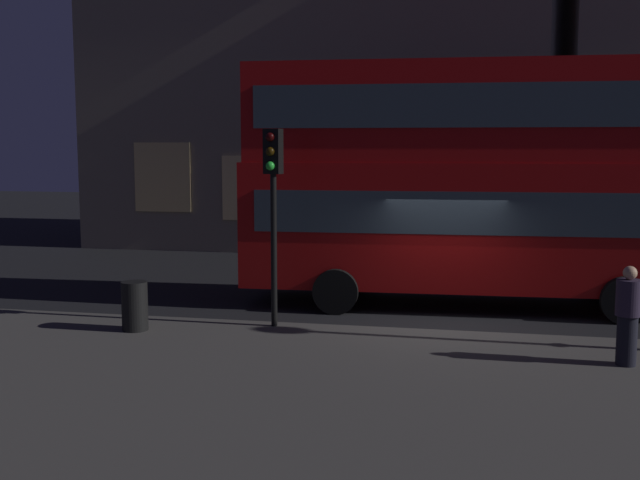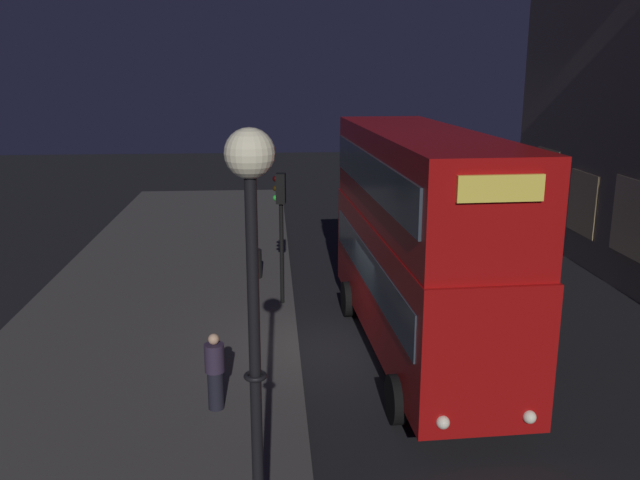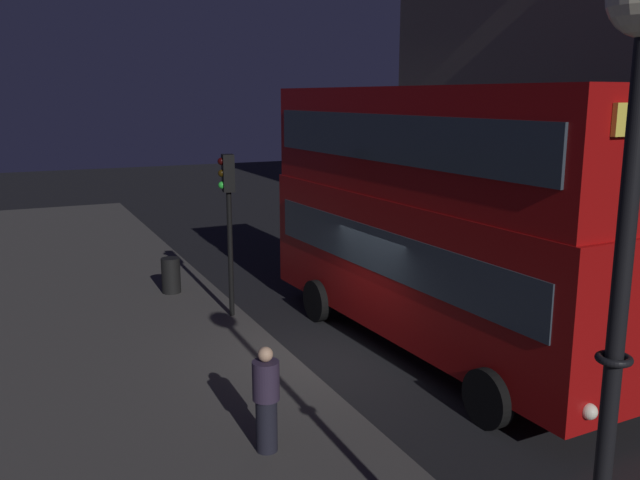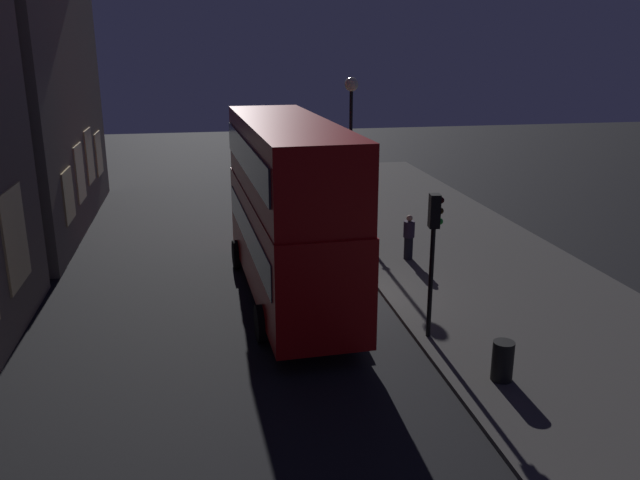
# 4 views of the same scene
# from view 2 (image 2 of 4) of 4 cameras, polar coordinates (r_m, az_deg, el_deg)

# --- Properties ---
(ground_plane) EXTENTS (80.00, 80.00, 0.00)m
(ground_plane) POSITION_cam_2_polar(r_m,az_deg,el_deg) (16.96, 1.26, -9.22)
(ground_plane) COLOR black
(sidewalk_slab) EXTENTS (44.00, 7.77, 0.12)m
(sidewalk_slab) POSITION_cam_2_polar(r_m,az_deg,el_deg) (17.18, -15.02, -9.20)
(sidewalk_slab) COLOR #423F3D
(sidewalk_slab) RESTS_ON ground
(double_decker_bus) EXTENTS (9.88, 3.06, 5.40)m
(double_decker_bus) POSITION_cam_2_polar(r_m,az_deg,el_deg) (16.01, 8.37, 0.59)
(double_decker_bus) COLOR #9E0C0C
(double_decker_bus) RESTS_ON ground
(traffic_light_near_kerb) EXTENTS (0.35, 0.38, 3.81)m
(traffic_light_near_kerb) POSITION_cam_2_polar(r_m,az_deg,el_deg) (19.07, -3.36, 2.49)
(traffic_light_near_kerb) COLOR black
(traffic_light_near_kerb) RESTS_ON sidewalk_slab
(street_lamp) EXTENTS (0.56, 0.56, 6.05)m
(street_lamp) POSITION_cam_2_polar(r_m,az_deg,el_deg) (7.63, -5.76, -1.38)
(street_lamp) COLOR black
(street_lamp) RESTS_ON sidewalk_slab
(pedestrian) EXTENTS (0.40, 0.40, 1.61)m
(pedestrian) POSITION_cam_2_polar(r_m,az_deg,el_deg) (13.80, -8.88, -10.91)
(pedestrian) COLOR black
(pedestrian) RESTS_ON sidewalk_slab
(litter_bin) EXTENTS (0.49, 0.49, 0.94)m
(litter_bin) POSITION_cam_2_polar(r_m,az_deg,el_deg) (22.06, -5.58, -2.00)
(litter_bin) COLOR black
(litter_bin) RESTS_ON sidewalk_slab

